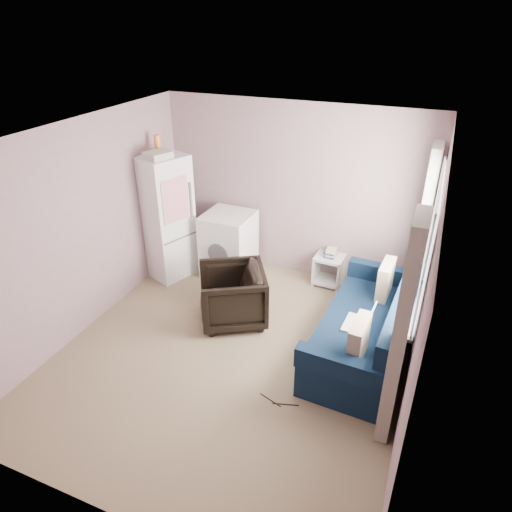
# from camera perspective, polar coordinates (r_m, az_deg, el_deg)

# --- Properties ---
(room) EXTENTS (3.84, 4.24, 2.54)m
(room) POSITION_cam_1_polar(r_m,az_deg,el_deg) (4.70, -3.09, -0.42)
(room) COLOR #877358
(room) RESTS_ON ground
(armchair) EXTENTS (1.03, 1.05, 0.81)m
(armchair) POSITION_cam_1_polar(r_m,az_deg,el_deg) (5.71, -2.99, -4.64)
(armchair) COLOR black
(armchair) RESTS_ON ground
(fridge) EXTENTS (0.80, 0.80, 2.05)m
(fridge) POSITION_cam_1_polar(r_m,az_deg,el_deg) (6.66, -11.26, 4.89)
(fridge) COLOR white
(fridge) RESTS_ON ground
(washing_machine) EXTENTS (0.69, 0.70, 0.95)m
(washing_machine) POSITION_cam_1_polar(r_m,az_deg,el_deg) (6.71, -3.43, 1.64)
(washing_machine) COLOR white
(washing_machine) RESTS_ON ground
(side_table) EXTENTS (0.42, 0.42, 0.55)m
(side_table) POSITION_cam_1_polar(r_m,az_deg,el_deg) (6.63, 9.15, -1.39)
(side_table) COLOR beige
(side_table) RESTS_ON ground
(sofa) EXTENTS (1.05, 2.12, 0.92)m
(sofa) POSITION_cam_1_polar(r_m,az_deg,el_deg) (5.36, 14.14, -9.01)
(sofa) COLOR #0A1B32
(sofa) RESTS_ON ground
(window_dressing) EXTENTS (0.17, 2.62, 2.18)m
(window_dressing) POSITION_cam_1_polar(r_m,az_deg,el_deg) (5.02, 19.12, -2.03)
(window_dressing) COLOR white
(window_dressing) RESTS_ON ground
(floor_cables) EXTENTS (0.43, 0.10, 0.01)m
(floor_cables) POSITION_cam_1_polar(r_m,az_deg,el_deg) (4.87, 2.76, -17.78)
(floor_cables) COLOR black
(floor_cables) RESTS_ON ground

